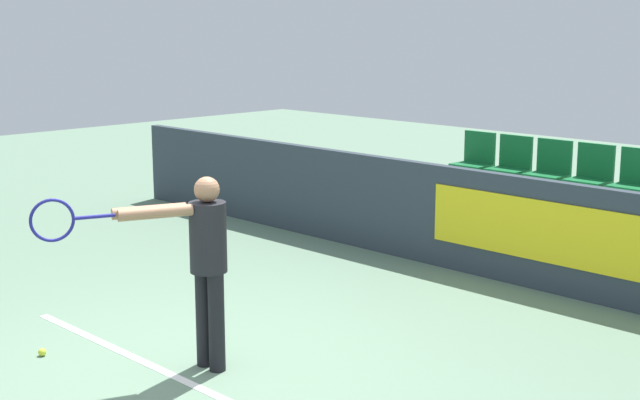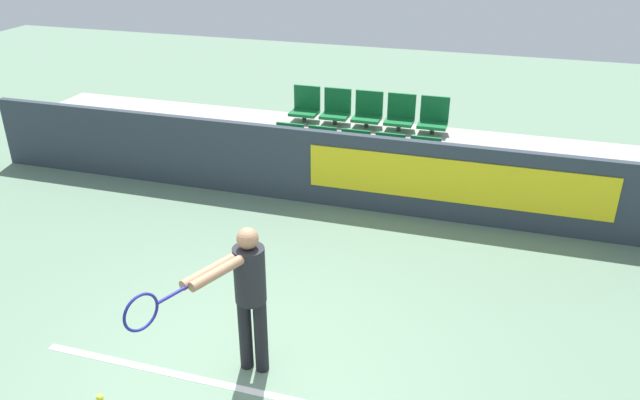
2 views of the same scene
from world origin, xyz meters
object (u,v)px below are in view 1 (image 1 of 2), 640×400
(stadium_chair_3, at_px, (550,216))
(tennis_ball, at_px, (42,352))
(tennis_player, at_px, (199,255))
(stadium_chair_1, at_px, (468,202))
(stadium_chair_8, at_px, (591,173))
(stadium_chair_9, at_px, (636,178))
(stadium_chair_0, at_px, (432,196))
(stadium_chair_5, at_px, (475,158))
(stadium_chair_4, at_px, (595,224))
(stadium_chair_2, at_px, (508,209))
(stadium_chair_6, at_px, (511,162))
(stadium_chair_7, at_px, (550,167))

(stadium_chair_3, bearing_deg, tennis_ball, -107.36)
(stadium_chair_3, distance_m, tennis_player, 4.47)
(stadium_chair_1, height_order, stadium_chair_8, stadium_chair_8)
(stadium_chair_9, bearing_deg, stadium_chair_0, -157.74)
(stadium_chair_5, relative_size, stadium_chair_8, 1.00)
(stadium_chair_8, height_order, stadium_chair_9, same)
(stadium_chair_4, bearing_deg, tennis_player, -102.72)
(stadium_chair_2, relative_size, stadium_chair_5, 1.00)
(stadium_chair_9, bearing_deg, stadium_chair_5, 180.00)
(tennis_player, bearing_deg, stadium_chair_1, 119.86)
(stadium_chair_0, relative_size, stadium_chair_1, 1.00)
(stadium_chair_3, height_order, stadium_chair_6, stadium_chair_6)
(stadium_chair_1, bearing_deg, stadium_chair_4, 0.00)
(stadium_chair_6, relative_size, stadium_chair_8, 1.00)
(stadium_chair_2, height_order, stadium_chair_6, stadium_chair_6)
(stadium_chair_0, xyz_separation_m, stadium_chair_1, (0.54, 0.00, 0.00))
(stadium_chair_4, xyz_separation_m, stadium_chair_8, (-0.54, 0.88, 0.38))
(tennis_player, bearing_deg, tennis_ball, -124.75)
(stadium_chair_1, xyz_separation_m, stadium_chair_5, (-0.54, 0.88, 0.38))
(stadium_chair_3, relative_size, stadium_chair_4, 1.00)
(stadium_chair_0, relative_size, stadium_chair_8, 1.00)
(stadium_chair_0, distance_m, stadium_chair_2, 1.08)
(stadium_chair_0, distance_m, tennis_player, 4.60)
(stadium_chair_7, height_order, tennis_player, tennis_player)
(stadium_chair_0, xyz_separation_m, stadium_chair_6, (0.54, 0.88, 0.38))
(stadium_chair_5, xyz_separation_m, stadium_chair_8, (1.62, 0.00, 0.00))
(stadium_chair_9, bearing_deg, stadium_chair_3, -121.42)
(stadium_chair_5, xyz_separation_m, stadium_chair_7, (1.08, 0.00, 0.00))
(stadium_chair_4, relative_size, stadium_chair_5, 1.00)
(stadium_chair_1, distance_m, stadium_chair_7, 1.10)
(stadium_chair_2, bearing_deg, tennis_player, -89.01)
(stadium_chair_4, bearing_deg, stadium_chair_3, 180.00)
(tennis_ball, bearing_deg, stadium_chair_5, 89.92)
(stadium_chair_7, relative_size, tennis_player, 0.37)
(tennis_ball, bearing_deg, stadium_chair_8, 75.04)
(stadium_chair_0, xyz_separation_m, stadium_chair_7, (1.08, 0.88, 0.38))
(stadium_chair_0, height_order, tennis_ball, stadium_chair_0)
(stadium_chair_5, height_order, stadium_chair_6, same)
(stadium_chair_0, xyz_separation_m, tennis_player, (1.16, -4.44, 0.32))
(stadium_chair_6, distance_m, stadium_chair_8, 1.08)
(stadium_chair_0, height_order, stadium_chair_2, same)
(stadium_chair_7, bearing_deg, stadium_chair_0, -140.70)
(stadium_chair_4, bearing_deg, stadium_chair_2, 180.00)
(stadium_chair_2, bearing_deg, tennis_ball, -101.80)
(stadium_chair_8, bearing_deg, stadium_chair_0, -151.38)
(stadium_chair_4, bearing_deg, stadium_chair_5, 157.74)
(stadium_chair_7, height_order, stadium_chair_8, same)
(stadium_chair_1, xyz_separation_m, stadium_chair_4, (1.62, 0.00, 0.00))
(stadium_chair_7, relative_size, stadium_chair_9, 1.00)
(stadium_chair_6, bearing_deg, stadium_chair_1, -90.00)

